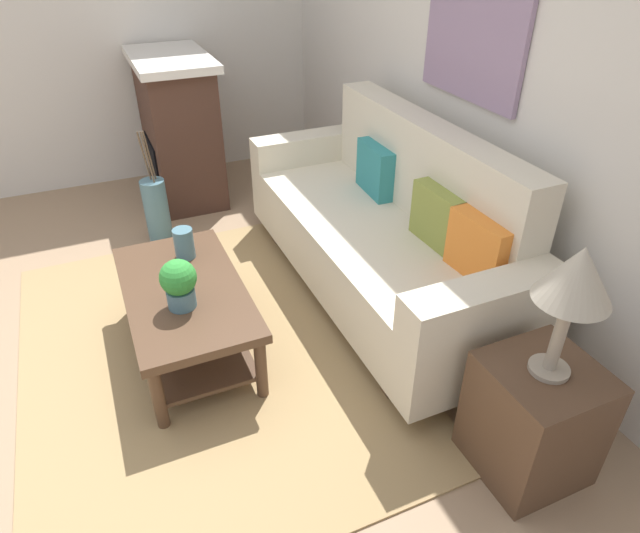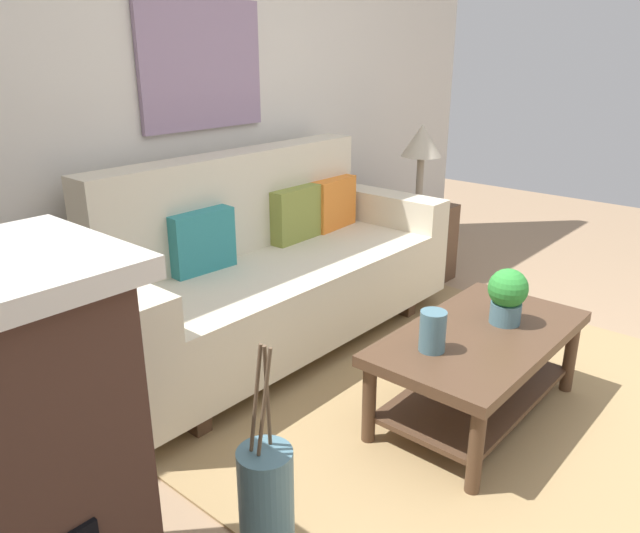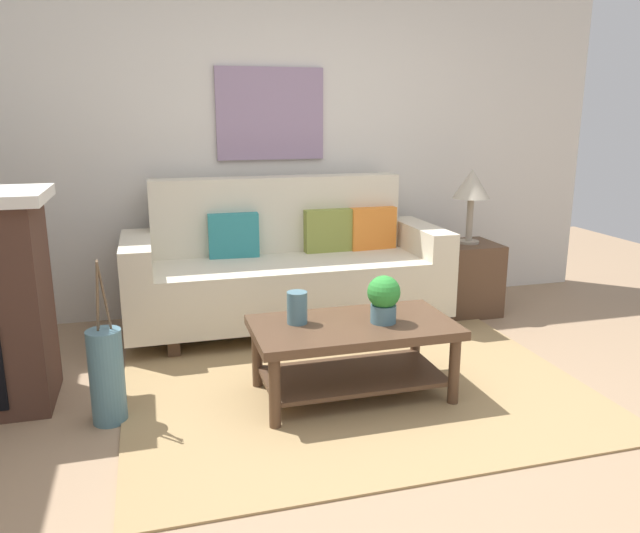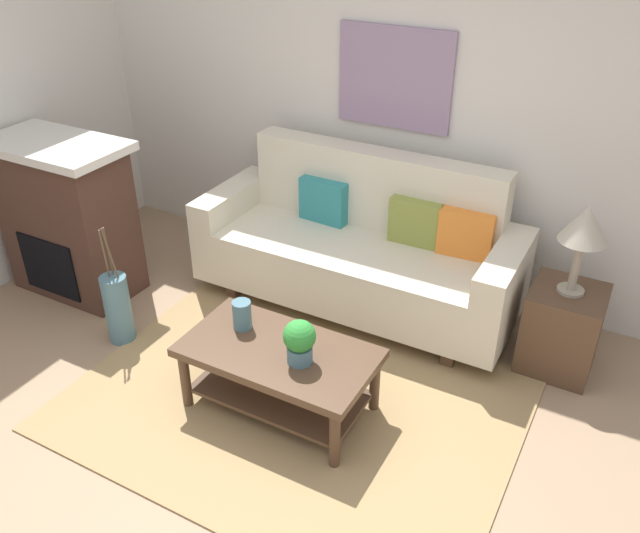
# 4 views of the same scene
# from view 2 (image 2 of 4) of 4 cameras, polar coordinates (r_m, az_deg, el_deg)

# --- Properties ---
(ground_plane) EXTENTS (9.28, 9.28, 0.00)m
(ground_plane) POSITION_cam_2_polar(r_m,az_deg,el_deg) (2.96, 22.25, -15.28)
(ground_plane) COLOR #9E7F60
(wall_back) EXTENTS (5.28, 0.10, 2.70)m
(wall_back) POSITION_cam_2_polar(r_m,az_deg,el_deg) (3.73, -9.55, 15.26)
(wall_back) COLOR silver
(wall_back) RESTS_ON ground_plane
(area_rug) EXTENTS (2.58, 1.93, 0.01)m
(area_rug) POSITION_cam_2_polar(r_m,az_deg,el_deg) (3.11, 13.42, -12.35)
(area_rug) COLOR #A38456
(area_rug) RESTS_ON ground_plane
(couch) EXTENTS (2.27, 0.84, 1.08)m
(couch) POSITION_cam_2_polar(r_m,az_deg,el_deg) (3.44, -4.82, -0.64)
(couch) COLOR beige
(couch) RESTS_ON ground_plane
(throw_pillow_teal) EXTENTS (0.37, 0.14, 0.32)m
(throw_pillow_teal) POSITION_cam_2_polar(r_m,az_deg,el_deg) (3.23, -11.01, 2.33)
(throw_pillow_teal) COLOR teal
(throw_pillow_teal) RESTS_ON couch
(throw_pillow_olive) EXTENTS (0.36, 0.13, 0.32)m
(throw_pillow_olive) POSITION_cam_2_polar(r_m,az_deg,el_deg) (3.69, -2.36, 4.89)
(throw_pillow_olive) COLOR olive
(throw_pillow_olive) RESTS_ON couch
(throw_pillow_orange) EXTENTS (0.37, 0.15, 0.32)m
(throw_pillow_orange) POSITION_cam_2_polar(r_m,az_deg,el_deg) (3.95, 1.18, 5.91)
(throw_pillow_orange) COLOR orange
(throw_pillow_orange) RESTS_ON couch
(coffee_table) EXTENTS (1.10, 0.60, 0.43)m
(coffee_table) POSITION_cam_2_polar(r_m,az_deg,el_deg) (2.89, 14.56, -7.99)
(coffee_table) COLOR #513826
(coffee_table) RESTS_ON ground_plane
(tabletop_vase) EXTENTS (0.11, 0.11, 0.18)m
(tabletop_vase) POSITION_cam_2_polar(r_m,az_deg,el_deg) (2.60, 10.44, -5.94)
(tabletop_vase) COLOR slate
(tabletop_vase) RESTS_ON coffee_table
(potted_plant_tabletop) EXTENTS (0.18, 0.18, 0.26)m
(potted_plant_tabletop) POSITION_cam_2_polar(r_m,az_deg,el_deg) (2.91, 17.04, -2.50)
(potted_plant_tabletop) COLOR slate
(potted_plant_tabletop) RESTS_ON coffee_table
(side_table) EXTENTS (0.44, 0.44, 0.56)m
(side_table) POSITION_cam_2_polar(r_m,az_deg,el_deg) (4.52, 8.94, 2.21)
(side_table) COLOR #513826
(side_table) RESTS_ON ground_plane
(table_lamp) EXTENTS (0.28, 0.28, 0.57)m
(table_lamp) POSITION_cam_2_polar(r_m,az_deg,el_deg) (4.36, 9.45, 11.19)
(table_lamp) COLOR gray
(table_lamp) RESTS_ON side_table
(floor_vase) EXTENTS (0.17, 0.17, 0.49)m
(floor_vase) POSITION_cam_2_polar(r_m,az_deg,el_deg) (2.07, -4.97, -22.27)
(floor_vase) COLOR slate
(floor_vase) RESTS_ON ground_plane
(floor_vase_branch_a) EXTENTS (0.05, 0.04, 0.36)m
(floor_vase_branch_a) POSITION_cam_2_polar(r_m,az_deg,el_deg) (1.83, -4.92, -12.00)
(floor_vase_branch_a) COLOR brown
(floor_vase_branch_a) RESTS_ON floor_vase
(floor_vase_branch_b) EXTENTS (0.04, 0.04, 0.36)m
(floor_vase_branch_b) POSITION_cam_2_polar(r_m,az_deg,el_deg) (1.82, -6.00, -12.17)
(floor_vase_branch_b) COLOR brown
(floor_vase_branch_b) RESTS_ON floor_vase
(floor_vase_branch_c) EXTENTS (0.04, 0.05, 0.36)m
(floor_vase_branch_c) POSITION_cam_2_polar(r_m,az_deg,el_deg) (1.80, -5.21, -12.56)
(floor_vase_branch_c) COLOR brown
(floor_vase_branch_c) RESTS_ON floor_vase
(framed_painting) EXTENTS (0.82, 0.03, 0.68)m
(framed_painting) POSITION_cam_2_polar(r_m,az_deg,el_deg) (3.58, -10.88, 17.93)
(framed_painting) COLOR gray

